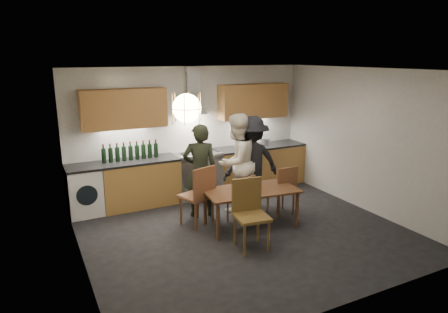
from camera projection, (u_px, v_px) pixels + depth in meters
name	position (u px, v px, depth m)	size (l,w,h in m)	color
ground	(244.00, 231.00, 6.55)	(5.00, 5.00, 0.00)	black
room_shell	(246.00, 129.00, 6.13)	(5.02, 4.52, 2.61)	white
counter_run	(198.00, 174.00, 8.14)	(5.00, 0.62, 0.90)	tan
range_stove	(197.00, 175.00, 8.13)	(0.90, 0.60, 0.92)	silver
wall_fixtures	(194.00, 104.00, 7.88)	(4.30, 0.54, 1.10)	#BC8448
pendant_lamp	(187.00, 108.00, 5.51)	(0.43, 0.43, 0.70)	black
dining_table	(251.00, 194.00, 6.63)	(1.61, 0.92, 0.65)	brown
chair_back_left	(200.00, 192.00, 6.62)	(0.60, 0.60, 1.05)	brown
chair_back_mid	(244.00, 196.00, 6.82)	(0.49, 0.49, 0.83)	brown
chair_back_right	(284.00, 187.00, 7.11)	(0.41, 0.41, 0.91)	brown
chair_front	(249.00, 209.00, 5.93)	(0.53, 0.53, 1.04)	brown
person_left	(200.00, 171.00, 7.03)	(0.61, 0.40, 1.67)	black
person_mid	(236.00, 162.00, 7.31)	(0.88, 0.68, 1.80)	white
person_right	(252.00, 162.00, 7.49)	(1.12, 0.64, 1.73)	black
mixing_bowl	(243.00, 147.00, 8.37)	(0.35, 0.35, 0.09)	#A8A9AC
stock_pot	(265.00, 142.00, 8.72)	(0.21, 0.21, 0.15)	#B0AFB3
wine_bottles	(131.00, 151.00, 7.45)	(1.06, 0.08, 0.35)	black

